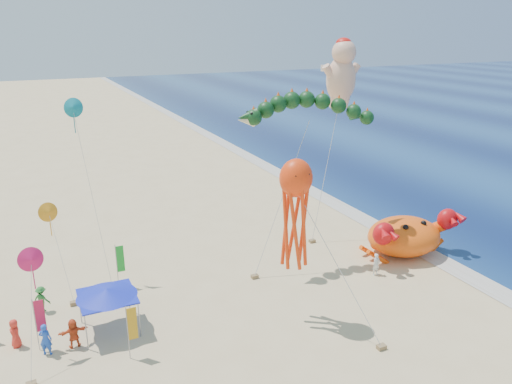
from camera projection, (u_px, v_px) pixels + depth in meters
ground at (294, 285)px, 34.73m from camera, size 320.00×320.00×0.00m
foam_strip at (426, 253)px, 39.58m from camera, size 320.00×320.00×0.00m
crab_inflatable at (405, 235)px, 39.08m from camera, size 8.13×5.12×3.56m
dragon_kite at (308, 114)px, 35.23m from camera, size 10.52×2.72×12.39m
cherub_kite at (342, 71)px, 39.95m from camera, size 4.72×2.92×16.29m
octopus_kite at (296, 205)px, 28.66m from camera, size 4.09×6.09×10.08m
canopy_blue at (107, 293)px, 28.83m from camera, size 3.47×3.47×2.71m
feather_flags at (69, 301)px, 28.87m from camera, size 8.99×8.22×3.20m
beachgoers at (85, 316)px, 29.36m from camera, size 24.29×5.85×1.89m
small_kites at (55, 202)px, 30.53m from camera, size 5.06×11.98×12.72m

